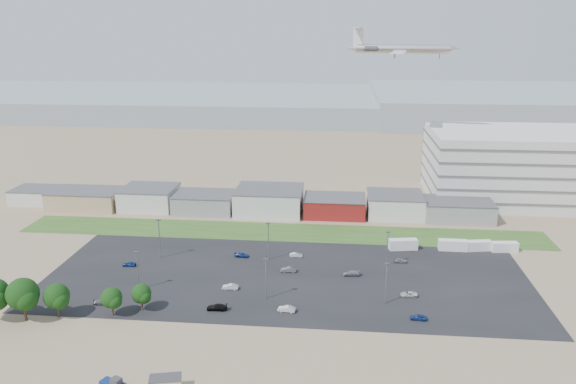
# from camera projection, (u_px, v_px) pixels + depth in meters

# --- Properties ---
(ground) EXTENTS (700.00, 700.00, 0.00)m
(ground) POSITION_uv_depth(u_px,v_px,m) (255.00, 314.00, 121.91)
(ground) COLOR #806C51
(ground) RESTS_ON ground
(parking_lot) EXTENTS (120.00, 50.00, 0.01)m
(parking_lot) POSITION_uv_depth(u_px,v_px,m) (287.00, 277.00, 140.56)
(parking_lot) COLOR black
(parking_lot) RESTS_ON ground
(grass_strip) EXTENTS (160.00, 16.00, 0.02)m
(grass_strip) POSITION_uv_depth(u_px,v_px,m) (281.00, 232.00, 171.60)
(grass_strip) COLOR #2F521F
(grass_strip) RESTS_ON ground
(hills_backdrop) EXTENTS (700.00, 200.00, 9.00)m
(hills_backdrop) POSITION_uv_depth(u_px,v_px,m) (373.00, 106.00, 417.98)
(hills_backdrop) COLOR gray
(hills_backdrop) RESTS_ON ground
(building_row) EXTENTS (170.00, 20.00, 8.00)m
(building_row) POSITION_uv_depth(u_px,v_px,m) (237.00, 200.00, 190.23)
(building_row) COLOR silver
(building_row) RESTS_ON ground
(parking_garage) EXTENTS (80.00, 40.00, 25.00)m
(parking_garage) POSITION_uv_depth(u_px,v_px,m) (543.00, 166.00, 200.83)
(parking_garage) COLOR silver
(parking_garage) RESTS_ON ground
(portable_shed) EXTENTS (5.96, 3.99, 2.75)m
(portable_shed) POSITION_uv_depth(u_px,v_px,m) (166.00, 384.00, 95.69)
(portable_shed) COLOR beige
(portable_shed) RESTS_ON ground
(box_trailer_a) EXTENTS (8.24, 3.80, 2.98)m
(box_trailer_a) POSITION_uv_depth(u_px,v_px,m) (403.00, 244.00, 157.61)
(box_trailer_a) COLOR silver
(box_trailer_a) RESTS_ON ground
(box_trailer_b) EXTENTS (7.98, 2.63, 2.98)m
(box_trailer_b) POSITION_uv_depth(u_px,v_px,m) (453.00, 245.00, 157.06)
(box_trailer_b) COLOR silver
(box_trailer_b) RESTS_ON ground
(box_trailer_c) EXTENTS (7.66, 3.62, 2.76)m
(box_trailer_c) POSITION_uv_depth(u_px,v_px,m) (478.00, 246.00, 156.95)
(box_trailer_c) COLOR silver
(box_trailer_c) RESTS_ON ground
(box_trailer_d) EXTENTS (7.44, 3.05, 2.71)m
(box_trailer_d) POSITION_uv_depth(u_px,v_px,m) (504.00, 247.00, 156.18)
(box_trailer_d) COLOR silver
(box_trailer_d) RESTS_ON ground
(tree_left) EXTENTS (7.25, 7.25, 10.88)m
(tree_left) POSITION_uv_depth(u_px,v_px,m) (23.00, 297.00, 117.91)
(tree_left) COLOR black
(tree_left) RESTS_ON ground
(tree_mid) EXTENTS (5.85, 5.85, 8.77)m
(tree_mid) POSITION_uv_depth(u_px,v_px,m) (57.00, 299.00, 119.57)
(tree_mid) COLOR black
(tree_mid) RESTS_ON ground
(tree_right) EXTENTS (4.83, 4.83, 7.25)m
(tree_right) POSITION_uv_depth(u_px,v_px,m) (112.00, 300.00, 120.65)
(tree_right) COLOR black
(tree_right) RESTS_ON ground
(tree_near) EXTENTS (4.62, 4.62, 6.93)m
(tree_near) POSITION_uv_depth(u_px,v_px,m) (141.00, 296.00, 122.96)
(tree_near) COLOR black
(tree_near) RESTS_ON ground
(lightpole_front_l) EXTENTS (1.13, 0.47, 9.58)m
(lightpole_front_l) POSITION_uv_depth(u_px,v_px,m) (138.00, 271.00, 132.50)
(lightpole_front_l) COLOR slate
(lightpole_front_l) RESTS_ON ground
(lightpole_front_m) EXTENTS (1.16, 0.48, 9.87)m
(lightpole_front_m) POSITION_uv_depth(u_px,v_px,m) (266.00, 279.00, 127.86)
(lightpole_front_m) COLOR slate
(lightpole_front_m) RESTS_ON ground
(lightpole_front_r) EXTENTS (1.15, 0.48, 9.80)m
(lightpole_front_r) POSITION_uv_depth(u_px,v_px,m) (386.00, 283.00, 125.55)
(lightpole_front_r) COLOR slate
(lightpole_front_r) RESTS_ON ground
(lightpole_back_l) EXTENTS (1.29, 0.54, 10.94)m
(lightpole_back_l) POSITION_uv_depth(u_px,v_px,m) (160.00, 239.00, 150.73)
(lightpole_back_l) COLOR slate
(lightpole_back_l) RESTS_ON ground
(lightpole_back_m) EXTENTS (1.23, 0.51, 10.42)m
(lightpole_back_m) POSITION_uv_depth(u_px,v_px,m) (268.00, 241.00, 149.60)
(lightpole_back_m) COLOR slate
(lightpole_back_m) RESTS_ON ground
(lightpole_back_r) EXTENTS (1.11, 0.46, 9.42)m
(lightpole_back_r) POSITION_uv_depth(u_px,v_px,m) (387.00, 249.00, 145.91)
(lightpole_back_r) COLOR slate
(lightpole_back_r) RESTS_ON ground
(airliner) EXTENTS (43.95, 33.72, 11.75)m
(airliner) POSITION_uv_depth(u_px,v_px,m) (403.00, 49.00, 197.00)
(airliner) COLOR silver
(parked_car_0) EXTENTS (4.01, 2.02, 1.09)m
(parked_car_0) POSITION_uv_depth(u_px,v_px,m) (409.00, 294.00, 130.03)
(parked_car_0) COLOR silver
(parked_car_0) RESTS_ON ground
(parked_car_2) EXTENTS (3.63, 1.80, 1.19)m
(parked_car_2) POSITION_uv_depth(u_px,v_px,m) (418.00, 317.00, 119.53)
(parked_car_2) COLOR navy
(parked_car_2) RESTS_ON ground
(parked_car_3) EXTENTS (4.61, 2.02, 1.32)m
(parked_car_3) POSITION_uv_depth(u_px,v_px,m) (217.00, 307.00, 123.73)
(parked_car_3) COLOR black
(parked_car_3) RESTS_ON ground
(parked_car_4) EXTENTS (3.87, 1.44, 1.26)m
(parked_car_4) POSITION_uv_depth(u_px,v_px,m) (230.00, 287.00, 133.65)
(parked_car_4) COLOR silver
(parked_car_4) RESTS_ON ground
(parked_car_5) EXTENTS (3.56, 1.46, 1.21)m
(parked_car_5) POSITION_uv_depth(u_px,v_px,m) (129.00, 264.00, 146.61)
(parked_car_5) COLOR navy
(parked_car_5) RESTS_ON ground
(parked_car_6) EXTENTS (4.13, 1.98, 1.16)m
(parked_car_6) POSITION_uv_depth(u_px,v_px,m) (242.00, 255.00, 152.52)
(parked_car_6) COLOR navy
(parked_car_6) RESTS_ON ground
(parked_car_7) EXTENTS (4.03, 1.58, 1.31)m
(parked_car_7) POSITION_uv_depth(u_px,v_px,m) (289.00, 270.00, 143.11)
(parked_car_7) COLOR #595B5E
(parked_car_7) RESTS_ON ground
(parked_car_8) EXTENTS (3.30, 1.33, 1.12)m
(parked_car_8) POSITION_uv_depth(u_px,v_px,m) (401.00, 261.00, 148.83)
(parked_car_8) COLOR #A5A5AA
(parked_car_8) RESTS_ON ground
(parked_car_10) EXTENTS (4.04, 1.98, 1.13)m
(parked_car_10) POSITION_uv_depth(u_px,v_px,m) (102.00, 302.00, 126.36)
(parked_car_10) COLOR #595B5E
(parked_car_10) RESTS_ON ground
(parked_car_11) EXTENTS (3.59, 1.45, 1.16)m
(parked_car_11) POSITION_uv_depth(u_px,v_px,m) (296.00, 255.00, 152.61)
(parked_car_11) COLOR silver
(parked_car_11) RESTS_ON ground
(parked_car_12) EXTENTS (4.46, 2.00, 1.27)m
(parked_car_12) POSITION_uv_depth(u_px,v_px,m) (351.00, 273.00, 141.04)
(parked_car_12) COLOR #A5A5AA
(parked_car_12) RESTS_ON ground
(parked_car_13) EXTENTS (4.07, 1.82, 1.30)m
(parked_car_13) POSITION_uv_depth(u_px,v_px,m) (287.00, 309.00, 123.02)
(parked_car_13) COLOR silver
(parked_car_13) RESTS_ON ground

